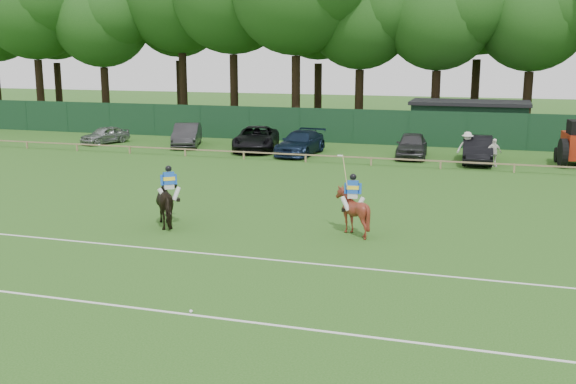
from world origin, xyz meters
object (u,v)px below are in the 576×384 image
at_px(suv_black, 256,139).
at_px(sedan_navy, 301,143).
at_px(utility_shed, 469,122).
at_px(horse_dark, 170,202).
at_px(spectator_left, 467,148).
at_px(sedan_silver, 105,135).
at_px(polo_ball, 191,311).
at_px(estate_black, 477,149).
at_px(sedan_grey, 187,135).
at_px(spectator_mid, 494,153).
at_px(horse_chestnut, 352,211).
at_px(hatch_grey, 412,145).

xyz_separation_m(suv_black, sedan_navy, (3.37, -0.86, -0.05)).
xyz_separation_m(suv_black, utility_shed, (13.52, 8.30, 0.73)).
xyz_separation_m(horse_dark, spectator_left, (10.27, 18.49, 0.03)).
relative_size(sedan_silver, spectator_left, 1.95).
relative_size(polo_ball, utility_shed, 0.01).
bearing_deg(sedan_navy, spectator_left, 1.67).
bearing_deg(utility_shed, horse_dark, -109.58).
bearing_deg(spectator_left, estate_black, 9.91).
relative_size(sedan_grey, polo_ball, 53.86).
relative_size(suv_black, spectator_mid, 3.52).
height_order(horse_dark, sedan_navy, horse_dark).
xyz_separation_m(horse_chestnut, suv_black, (-10.53, 18.84, -0.05)).
bearing_deg(horse_chestnut, estate_black, -109.60).
height_order(horse_chestnut, spectator_mid, horse_chestnut).
bearing_deg(horse_dark, horse_chestnut, 149.83).
xyz_separation_m(spectator_left, utility_shed, (-0.31, 9.51, 0.59)).
distance_m(sedan_silver, suv_black, 11.64).
bearing_deg(utility_shed, sedan_grey, -157.52).
relative_size(spectator_left, polo_ball, 21.03).
distance_m(horse_dark, sedan_silver, 24.91).
bearing_deg(spectator_mid, estate_black, 104.40).
bearing_deg(spectator_left, hatch_grey, 138.03).
bearing_deg(horse_chestnut, sedan_grey, -57.98).
bearing_deg(utility_shed, sedan_navy, -137.93).
relative_size(spectator_mid, utility_shed, 0.20).
xyz_separation_m(spectator_mid, utility_shed, (-1.85, 10.27, 0.72)).
bearing_deg(suv_black, sedan_grey, 162.28).
height_order(sedan_silver, estate_black, estate_black).
bearing_deg(suv_black, estate_black, -15.88).
xyz_separation_m(sedan_grey, sedan_navy, (8.72, -1.35, -0.04)).
distance_m(sedan_grey, suv_black, 5.38).
height_order(suv_black, hatch_grey, suv_black).
relative_size(sedan_silver, utility_shed, 0.44).
xyz_separation_m(estate_black, polo_ball, (-6.30, -26.72, -0.76)).
bearing_deg(sedan_silver, suv_black, 20.40).
relative_size(horse_chestnut, sedan_silver, 0.46).
bearing_deg(sedan_navy, suv_black, 169.23).
xyz_separation_m(horse_chestnut, sedan_grey, (-15.89, 19.33, -0.06)).
height_order(spectator_mid, polo_ball, spectator_mid).
distance_m(sedan_silver, spectator_mid, 27.09).
xyz_separation_m(horse_dark, horse_chestnut, (6.98, 0.86, -0.06)).
bearing_deg(polo_ball, horse_chestnut, 74.56).
relative_size(spectator_left, spectator_mid, 1.15).
xyz_separation_m(suv_black, polo_ball, (8.12, -27.57, -0.76)).
distance_m(sedan_grey, estate_black, 19.82).
xyz_separation_m(sedan_grey, suv_black, (5.35, -0.49, 0.01)).
bearing_deg(polo_ball, utility_shed, 81.45).
distance_m(hatch_grey, spectator_left, 3.66).
distance_m(sedan_navy, hatch_grey, 7.10).
xyz_separation_m(horse_chestnut, estate_black, (3.89, 17.99, -0.05)).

